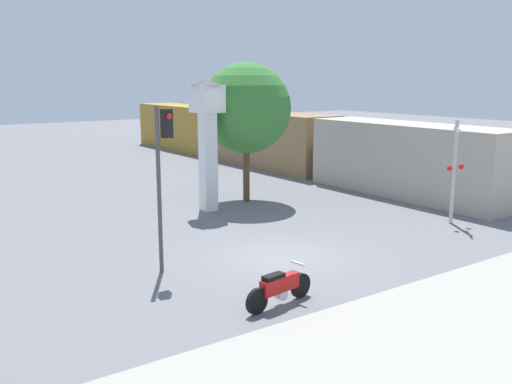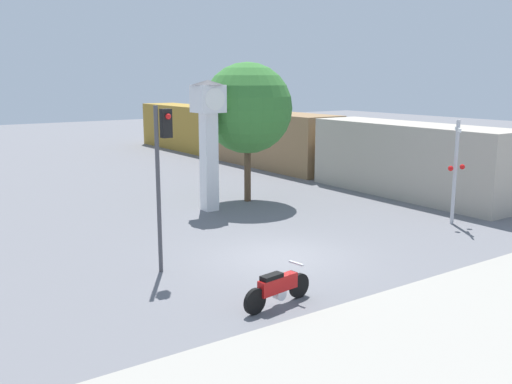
{
  "view_description": "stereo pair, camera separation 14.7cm",
  "coord_description": "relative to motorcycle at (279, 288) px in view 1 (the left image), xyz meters",
  "views": [
    {
      "loc": [
        -10.47,
        -13.48,
        5.47
      ],
      "look_at": [
        0.25,
        1.72,
        1.76
      ],
      "focal_mm": 40.0,
      "sensor_mm": 36.0,
      "label": 1
    },
    {
      "loc": [
        -10.35,
        -13.57,
        5.47
      ],
      "look_at": [
        0.25,
        1.72,
        1.76
      ],
      "focal_mm": 40.0,
      "sensor_mm": 36.0,
      "label": 2
    }
  ],
  "objects": [
    {
      "name": "traffic_light",
      "position": [
        -1.11,
        3.93,
        2.78
      ],
      "size": [
        0.5,
        0.35,
        4.75
      ],
      "color": "#47474C",
      "rests_on": "ground_plane"
    },
    {
      "name": "clock_tower",
      "position": [
        3.84,
        9.91,
        3.11
      ],
      "size": [
        1.34,
        1.34,
        5.42
      ],
      "color": "white",
      "rests_on": "ground_plane"
    },
    {
      "name": "sidewalk_strip",
      "position": [
        2.42,
        -4.0,
        -0.41
      ],
      "size": [
        36.0,
        6.0,
        0.1
      ],
      "color": "#9E998E",
      "rests_on": "ground_plane"
    },
    {
      "name": "motorcycle",
      "position": [
        0.0,
        0.0,
        0.0
      ],
      "size": [
        2.16,
        0.54,
        0.96
      ],
      "rotation": [
        0.0,
        0.0,
        0.15
      ],
      "color": "black",
      "rests_on": "ground_plane"
    },
    {
      "name": "ground_plane",
      "position": [
        2.42,
        3.06,
        -0.46
      ],
      "size": [
        120.0,
        120.0,
        0.0
      ],
      "primitive_type": "plane",
      "color": "slate"
    },
    {
      "name": "street_tree",
      "position": [
        6.2,
        10.53,
        3.72
      ],
      "size": [
        4.0,
        4.0,
        6.19
      ],
      "color": "brown",
      "rests_on": "ground_plane"
    },
    {
      "name": "freight_train",
      "position": [
        13.26,
        18.4,
        1.24
      ],
      "size": [
        2.8,
        32.9,
        3.4
      ],
      "color": "#ADA393",
      "rests_on": "ground_plane"
    },
    {
      "name": "railroad_crossing_signal",
      "position": [
        10.34,
        2.64,
        1.7
      ],
      "size": [
        0.9,
        0.82,
        3.96
      ],
      "color": "#B7B7BC",
      "rests_on": "ground_plane"
    }
  ]
}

